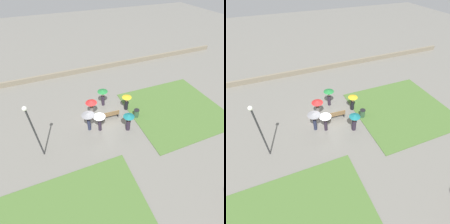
# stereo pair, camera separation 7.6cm
# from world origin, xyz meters

# --- Properties ---
(ground_plane) EXTENTS (90.00, 90.00, 0.00)m
(ground_plane) POSITION_xyz_m (0.00, 0.00, 0.00)
(ground_plane) COLOR slate
(lawn_patch_near) EXTENTS (9.22, 8.77, 0.06)m
(lawn_patch_near) POSITION_xyz_m (-7.78, 1.25, 0.03)
(lawn_patch_near) COLOR #4C7033
(lawn_patch_near) RESTS_ON ground_plane
(parapet_wall) EXTENTS (45.00, 0.35, 0.63)m
(parapet_wall) POSITION_xyz_m (0.00, -9.73, 0.32)
(parapet_wall) COLOR gray
(parapet_wall) RESTS_ON ground_plane
(park_bench) EXTENTS (1.95, 0.52, 0.90)m
(park_bench) POSITION_xyz_m (-0.99, 0.09, 0.48)
(park_bench) COLOR brown
(park_bench) RESTS_ON ground_plane
(lamp_post) EXTENTS (0.32, 0.32, 4.96)m
(lamp_post) POSITION_xyz_m (5.35, 2.00, 3.13)
(lamp_post) COLOR #2D2D30
(lamp_post) RESTS_ON ground_plane
(trash_bin) EXTENTS (0.53, 0.53, 0.89)m
(trash_bin) POSITION_xyz_m (-3.51, 0.85, 0.45)
(trash_bin) COLOR #335638
(trash_bin) RESTS_ON ground_plane
(crowd_person_yellow) EXTENTS (0.94, 0.94, 1.71)m
(crowd_person_yellow) POSITION_xyz_m (-3.10, -0.57, 1.11)
(crowd_person_yellow) COLOR black
(crowd_person_yellow) RESTS_ON ground_plane
(crowd_person_grey) EXTENTS (1.13, 1.13, 1.97)m
(crowd_person_grey) POSITION_xyz_m (1.21, 0.76, 1.49)
(crowd_person_grey) COLOR #282D47
(crowd_person_grey) RESTS_ON ground_plane
(crowd_person_white) EXTENTS (1.06, 1.06, 1.83)m
(crowd_person_white) POSITION_xyz_m (0.34, 1.17, 1.34)
(crowd_person_white) COLOR #2D2333
(crowd_person_white) RESTS_ON ground_plane
(crowd_person_red) EXTENTS (1.07, 1.07, 1.94)m
(crowd_person_red) POSITION_xyz_m (0.45, -0.84, 1.36)
(crowd_person_red) COLOR slate
(crowd_person_red) RESTS_ON ground_plane
(crowd_person_teal) EXTENTS (0.98, 0.98, 1.82)m
(crowd_person_teal) POSITION_xyz_m (-2.03, 2.06, 1.22)
(crowd_person_teal) COLOR #2D2333
(crowd_person_teal) RESTS_ON ground_plane
(crowd_person_green) EXTENTS (1.04, 1.04, 1.90)m
(crowd_person_green) POSITION_xyz_m (-1.12, -2.11, 1.34)
(crowd_person_green) COLOR #2D2333
(crowd_person_green) RESTS_ON ground_plane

